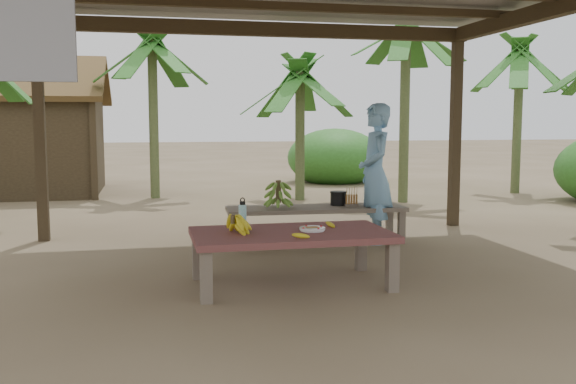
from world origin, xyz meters
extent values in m
plane|color=brown|center=(0.00, 0.00, 0.00)|extent=(80.00, 80.00, 0.00)
cube|color=black|center=(-2.80, 2.30, 1.35)|extent=(0.13, 0.13, 2.70)
cube|color=black|center=(2.80, 2.30, 1.35)|extent=(0.13, 0.13, 2.70)
cube|color=black|center=(0.00, 2.30, 2.70)|extent=(5.80, 0.14, 0.18)
cube|color=black|center=(2.80, 0.00, 2.70)|extent=(0.14, 4.80, 0.18)
cube|color=slate|center=(-2.10, -2.30, 2.15)|extent=(0.45, 0.05, 0.85)
cube|color=brown|center=(-1.05, -0.94, 0.22)|extent=(0.10, 0.10, 0.44)
cube|color=brown|center=(0.59, -0.93, 0.22)|extent=(0.10, 0.10, 0.44)
cube|color=brown|center=(-1.05, -0.10, 0.22)|extent=(0.10, 0.10, 0.44)
cube|color=brown|center=(0.59, -0.09, 0.22)|extent=(0.10, 0.10, 0.44)
cube|color=maroon|center=(-0.23, -0.52, 0.47)|extent=(1.81, 1.01, 0.06)
cube|color=brown|center=(-0.52, 1.26, 0.20)|extent=(0.08, 0.08, 0.40)
cube|color=brown|center=(1.54, 1.16, 0.20)|extent=(0.08, 0.08, 0.40)
cube|color=brown|center=(-0.50, 1.72, 0.20)|extent=(0.08, 0.08, 0.40)
cube|color=brown|center=(1.56, 1.62, 0.20)|extent=(0.08, 0.08, 0.40)
cube|color=brown|center=(0.52, 1.44, 0.42)|extent=(2.23, 0.71, 0.05)
cylinder|color=white|center=(-0.04, -0.53, 0.51)|extent=(0.22, 0.22, 0.01)
cylinder|color=white|center=(-0.04, -0.53, 0.52)|extent=(0.24, 0.24, 0.02)
cube|color=brown|center=(-0.04, -0.53, 0.53)|extent=(0.12, 0.09, 0.02)
ellipsoid|color=yellow|center=(-0.22, -0.87, 0.52)|extent=(0.16, 0.07, 0.04)
ellipsoid|color=yellow|center=(0.19, -0.34, 0.52)|extent=(0.08, 0.17, 0.04)
cylinder|color=#3BB0B9|center=(-0.63, -0.16, 0.61)|extent=(0.07, 0.07, 0.21)
cylinder|color=black|center=(-0.63, -0.16, 0.73)|extent=(0.05, 0.05, 0.03)
torus|color=black|center=(-0.63, -0.16, 0.76)|extent=(0.05, 0.01, 0.05)
cylinder|color=black|center=(0.83, 1.51, 0.53)|extent=(0.20, 0.20, 0.17)
imported|color=#6EA3D1|center=(1.23, 1.27, 0.86)|extent=(0.48, 0.67, 1.72)
cube|color=brown|center=(-4.50, 8.85, 2.35)|extent=(4.40, 1.73, 1.00)
cylinder|color=#596638|center=(3.12, 4.95, 1.64)|extent=(0.18, 0.18, 3.27)
cylinder|color=#596638|center=(1.33, 5.70, 1.21)|extent=(0.18, 0.18, 2.42)
cylinder|color=#596638|center=(-1.37, 6.58, 1.52)|extent=(0.18, 0.18, 3.04)
cylinder|color=#596638|center=(6.00, 5.87, 1.47)|extent=(0.18, 0.18, 2.93)
camera|label=1|loc=(-1.49, -6.16, 1.51)|focal=40.00mm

